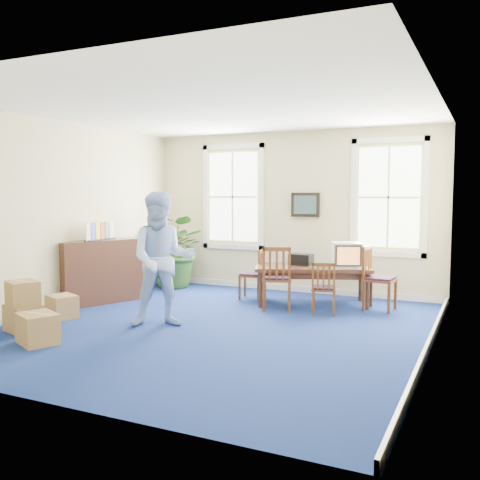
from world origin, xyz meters
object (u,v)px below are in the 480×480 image
at_px(cardboard_boxes, 38,305).
at_px(chair_near_left, 277,278).
at_px(conference_table, 312,285).
at_px(man, 162,259).
at_px(credenza, 100,270).
at_px(potted_plant, 177,251).
at_px(crt_tv, 346,255).

bearing_deg(cardboard_boxes, chair_near_left, 47.46).
xyz_separation_m(conference_table, man, (-1.53, -2.47, 0.66)).
height_order(man, credenza, man).
bearing_deg(credenza, potted_plant, 101.95).
bearing_deg(credenza, crt_tv, 43.92).
bearing_deg(conference_table, crt_tv, -16.18).
xyz_separation_m(conference_table, potted_plant, (-3.11, 0.45, 0.43)).
relative_size(conference_table, man, 1.01).
xyz_separation_m(conference_table, credenza, (-3.50, -1.53, 0.25)).
height_order(chair_near_left, cardboard_boxes, chair_near_left).
relative_size(crt_tv, potted_plant, 0.35).
bearing_deg(cardboard_boxes, credenza, 104.64).
height_order(crt_tv, chair_near_left, crt_tv).
xyz_separation_m(credenza, cardboard_boxes, (0.51, -1.96, -0.21)).
height_order(man, cardboard_boxes, man).
height_order(conference_table, potted_plant, potted_plant).
relative_size(crt_tv, man, 0.27).
distance_m(chair_near_left, man, 2.16).
bearing_deg(credenza, conference_table, 46.49).
distance_m(man, credenza, 2.22).
height_order(crt_tv, cardboard_boxes, crt_tv).
bearing_deg(man, chair_near_left, 25.39).
bearing_deg(crt_tv, chair_near_left, -166.64).
bearing_deg(cardboard_boxes, potted_plant, 91.90).
relative_size(man, credenza, 1.33).
bearing_deg(man, credenza, 121.77).
xyz_separation_m(crt_tv, chair_near_left, (-1.00, -0.73, -0.36)).
distance_m(conference_table, man, 2.98).
bearing_deg(conference_table, cardboard_boxes, -151.12).
bearing_deg(chair_near_left, crt_tv, -164.16).
relative_size(man, cardboard_boxes, 1.49).
distance_m(conference_table, potted_plant, 3.17).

